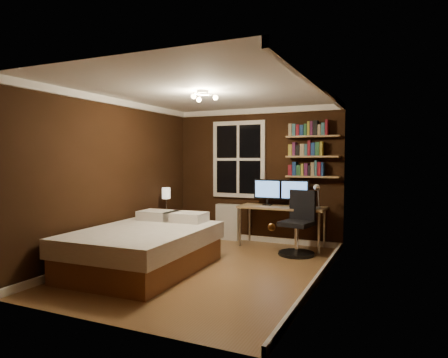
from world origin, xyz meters
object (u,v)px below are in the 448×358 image
at_px(monitor_right, 294,193).
at_px(radiator, 228,222).
at_px(desk, 282,210).
at_px(desk_lamp, 317,196).
at_px(monitor_left, 267,192).
at_px(bedside_lamp, 166,200).
at_px(office_chair, 298,230).
at_px(bed, 145,248).
at_px(nightstand, 166,228).

bearing_deg(monitor_right, radiator, 175.31).
bearing_deg(desk, desk_lamp, -11.08).
distance_m(monitor_left, desk_lamp, 0.96).
xyz_separation_m(bedside_lamp, office_chair, (2.36, 0.25, -0.42)).
distance_m(bed, desk_lamp, 2.95).
height_order(bedside_lamp, desk, bedside_lamp).
bearing_deg(monitor_left, office_chair, -36.77).
bearing_deg(monitor_left, nightstand, -155.31).
bearing_deg(monitor_right, office_chair, -69.28).
xyz_separation_m(bedside_lamp, desk, (1.96, 0.69, -0.16)).
distance_m(bed, nightstand, 1.64).
xyz_separation_m(bed, radiator, (0.22, 2.40, 0.03)).
xyz_separation_m(radiator, desk, (1.13, -0.19, 0.32)).
relative_size(bedside_lamp, office_chair, 0.42).
bearing_deg(desk_lamp, nightstand, -167.79).
bearing_deg(desk, radiator, 170.66).
bearing_deg(monitor_right, nightstand, -160.50).
bearing_deg(bed, office_chair, 43.65).
bearing_deg(radiator, bed, -95.26).
bearing_deg(office_chair, desk, 144.40).
distance_m(desk, monitor_left, 0.42).
bearing_deg(monitor_left, monitor_right, 0.00).
bearing_deg(office_chair, nightstand, -161.73).
distance_m(bedside_lamp, monitor_left, 1.84).
height_order(radiator, desk_lamp, desk_lamp).
distance_m(desk, monitor_right, 0.37).
bearing_deg(desk, monitor_left, 165.47).
bearing_deg(nightstand, desk_lamp, 7.28).
height_order(nightstand, desk_lamp, desk_lamp).
bearing_deg(bedside_lamp, bed, -68.06).
bearing_deg(nightstand, monitor_right, 14.57).
xyz_separation_m(nightstand, radiator, (0.84, 0.88, 0.04)).
distance_m(nightstand, monitor_left, 1.95).
bearing_deg(desk_lamp, office_chair, -127.94).
height_order(monitor_right, office_chair, monitor_right).
bearing_deg(bed, nightstand, 110.15).
height_order(monitor_right, desk_lamp, monitor_right).
distance_m(bed, bedside_lamp, 1.72).
height_order(nightstand, bedside_lamp, bedside_lamp).
height_order(bed, bedside_lamp, bedside_lamp).
bearing_deg(desk_lamp, bed, -133.65).
bearing_deg(bedside_lamp, monitor_left, 24.69).
height_order(bed, monitor_right, monitor_right).
height_order(desk, desk_lamp, desk_lamp).
distance_m(desk, office_chair, 0.65).
distance_m(nightstand, desk, 2.11).
relative_size(bedside_lamp, radiator, 0.64).
bearing_deg(nightstand, office_chair, 1.08).
bearing_deg(monitor_right, monitor_left, 180.00).
bearing_deg(radiator, office_chair, -22.35).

